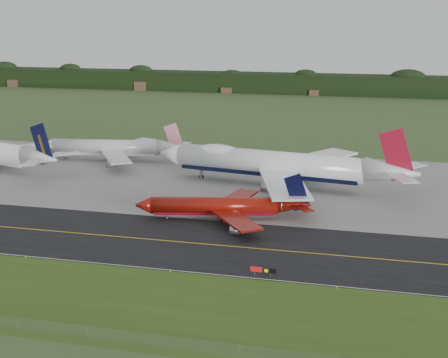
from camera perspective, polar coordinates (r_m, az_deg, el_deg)
ground at (r=140.71m, az=-1.66°, el=-5.38°), size 600.00×600.00×0.00m
grass_verge at (r=109.99m, az=-6.50°, el=-11.45°), size 400.00×30.00×0.01m
taxiway at (r=137.09m, az=-2.09°, el=-5.93°), size 400.00×32.00×0.02m
apron at (r=188.16m, az=2.38°, el=-0.17°), size 400.00×78.00×0.01m
taxiway_centreline at (r=137.08m, az=-2.09°, el=-5.93°), size 400.00×0.40×0.00m
taxiway_edge_line at (r=123.30m, az=-4.04°, el=-8.39°), size 400.00×0.25×0.00m
perimeter_fence at (r=98.78m, az=-9.14°, el=-14.06°), size 320.00×0.10×320.00m
horizon_treeline at (r=405.04m, az=8.57°, el=8.49°), size 700.00×25.00×12.00m
jet_ba_747 at (r=181.06m, az=4.88°, el=1.36°), size 77.93×63.89×19.62m
jet_red_737 at (r=152.30m, az=0.01°, el=-2.52°), size 42.73×34.27×11.61m
jet_star_tail at (r=216.61m, az=-10.07°, el=2.82°), size 51.37×42.64×13.55m
taxiway_sign at (r=120.66m, az=3.59°, el=-8.32°), size 5.05×0.48×1.68m
edge_marker_left at (r=135.40m, az=-17.68°, el=-6.82°), size 0.16×0.16×0.50m
edge_marker_center at (r=122.82m, az=-4.92°, el=-8.39°), size 0.16×0.16×0.50m
edge_marker_right at (r=117.40m, az=10.28°, el=-9.72°), size 0.16×0.16×0.50m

